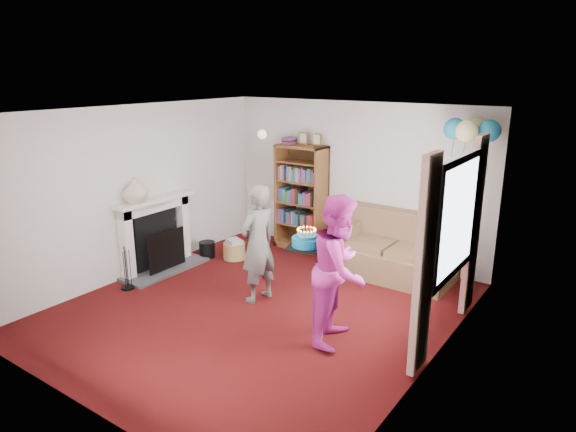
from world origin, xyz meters
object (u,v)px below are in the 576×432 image
Objects in this scene: bookcase at (302,198)px; birthday_cake at (306,242)px; person_magenta at (340,269)px; sofa at (395,252)px; person_striped at (258,244)px.

bookcase reaches higher than birthday_cake.
bookcase is 2.92m from birthday_cake.
birthday_cake is (-0.44, -0.01, 0.24)m from person_magenta.
bookcase is 1.90m from sofa.
sofa is at bearing -4.59° from person_magenta.
bookcase is at bearing -153.33° from person_striped.
person_magenta is (2.08, -2.39, -0.03)m from bookcase.
person_magenta reaches higher than sofa.
person_striped is 3.92× the size of birthday_cake.
person_striped is (-1.12, -1.86, 0.44)m from sofa.
sofa is 2.22m from person_striped.
person_striped reaches higher than sofa.
person_striped is at bearing 161.94° from birthday_cake.
birthday_cake is at bearing 79.51° from person_magenta.
person_striped is 0.93× the size of person_magenta.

